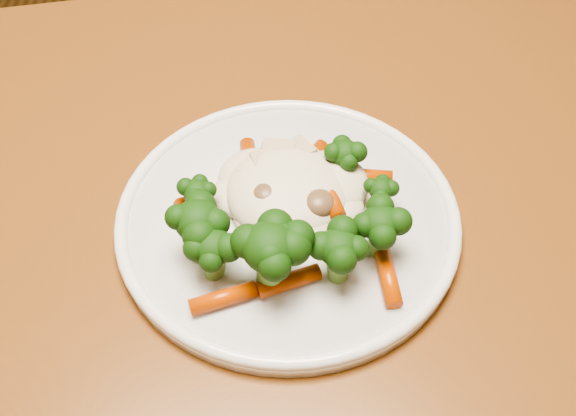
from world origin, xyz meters
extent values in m
cube|color=brown|center=(-0.28, -0.21, 0.73)|extent=(1.35, 1.03, 0.04)
cylinder|color=white|center=(-0.30, -0.15, 0.76)|extent=(0.26, 0.26, 0.01)
ellipsoid|color=beige|center=(-0.30, -0.13, 0.78)|extent=(0.11, 0.10, 0.04)
ellipsoid|color=black|center=(-0.35, -0.20, 0.78)|extent=(0.04, 0.04, 0.04)
ellipsoid|color=black|center=(-0.31, -0.21, 0.79)|extent=(0.06, 0.06, 0.05)
ellipsoid|color=black|center=(-0.27, -0.20, 0.78)|extent=(0.05, 0.05, 0.04)
ellipsoid|color=black|center=(-0.24, -0.18, 0.78)|extent=(0.05, 0.05, 0.04)
ellipsoid|color=black|center=(-0.24, -0.14, 0.77)|extent=(0.03, 0.03, 0.03)
ellipsoid|color=black|center=(-0.26, -0.11, 0.78)|extent=(0.04, 0.04, 0.03)
ellipsoid|color=black|center=(-0.37, -0.15, 0.78)|extent=(0.03, 0.03, 0.03)
ellipsoid|color=black|center=(-0.37, -0.18, 0.78)|extent=(0.05, 0.05, 0.05)
ellipsoid|color=black|center=(-0.32, -0.21, 0.79)|extent=(0.06, 0.06, 0.05)
cylinder|color=#C14304|center=(-0.33, -0.10, 0.77)|extent=(0.02, 0.05, 0.01)
cylinder|color=#C14304|center=(-0.29, -0.10, 0.77)|extent=(0.03, 0.04, 0.01)
cylinder|color=#C14304|center=(-0.25, -0.11, 0.77)|extent=(0.05, 0.02, 0.01)
cylinder|color=#C14304|center=(-0.38, -0.16, 0.77)|extent=(0.03, 0.04, 0.01)
cylinder|color=#C14304|center=(-0.35, -0.23, 0.77)|extent=(0.05, 0.03, 0.01)
cylinder|color=#C14304|center=(-0.30, -0.21, 0.77)|extent=(0.05, 0.03, 0.01)
cylinder|color=#C14304|center=(-0.24, -0.21, 0.77)|extent=(0.02, 0.05, 0.01)
cylinder|color=#C14304|center=(-0.27, -0.14, 0.78)|extent=(0.02, 0.04, 0.01)
cylinder|color=#C14304|center=(-0.32, -0.11, 0.78)|extent=(0.01, 0.05, 0.01)
ellipsoid|color=brown|center=(-0.30, -0.13, 0.78)|extent=(0.02, 0.02, 0.02)
ellipsoid|color=brown|center=(-0.28, -0.15, 0.78)|extent=(0.02, 0.02, 0.02)
ellipsoid|color=brown|center=(-0.32, -0.15, 0.78)|extent=(0.02, 0.02, 0.02)
ellipsoid|color=brown|center=(-0.31, -0.17, 0.78)|extent=(0.02, 0.02, 0.02)
cube|color=tan|center=(-0.32, -0.11, 0.78)|extent=(0.03, 0.02, 0.01)
cube|color=tan|center=(-0.30, -0.10, 0.78)|extent=(0.03, 0.03, 0.01)
cube|color=tan|center=(-0.33, -0.12, 0.78)|extent=(0.02, 0.02, 0.01)
cube|color=tan|center=(-0.31, -0.10, 0.78)|extent=(0.03, 0.02, 0.01)
camera|label=1|loc=(-0.30, -0.50, 1.17)|focal=45.00mm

